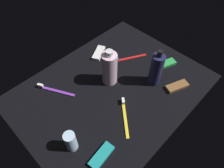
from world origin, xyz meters
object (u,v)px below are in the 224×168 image
object	(u,v)px
toothbrush_purple	(54,90)
snack_bar_teal	(102,156)
lotion_bottle	(156,69)
deodorant_stick	(71,141)
toothbrush_yellow	(125,115)
snack_bar_green	(165,64)
snack_bar_brown	(177,86)
snack_bar_white	(99,53)
toothbrush_red	(128,58)
bodywash_bottle	(110,68)

from	to	relation	value
toothbrush_purple	snack_bar_teal	size ratio (longest dim) A/B	1.59
lotion_bottle	snack_bar_teal	size ratio (longest dim) A/B	1.80
lotion_bottle	deodorant_stick	xyz separation A→B (cm)	(-45.92, 2.02, -3.65)
lotion_bottle	toothbrush_yellow	xyz separation A→B (cm)	(-22.81, -2.87, -7.60)
snack_bar_green	toothbrush_yellow	bearing A→B (deg)	-150.61
snack_bar_brown	snack_bar_teal	bearing A→B (deg)	-160.19
deodorant_stick	snack_bar_green	size ratio (longest dim) A/B	0.88
toothbrush_yellow	snack_bar_white	distance (cm)	38.99
toothbrush_red	deodorant_stick	bearing A→B (deg)	-161.33
deodorant_stick	toothbrush_purple	world-z (taller)	deodorant_stick
toothbrush_yellow	snack_bar_brown	xyz separation A→B (cm)	(27.58, -6.86, 0.14)
toothbrush_yellow	lotion_bottle	bearing A→B (deg)	7.18
toothbrush_purple	snack_bar_teal	xyz separation A→B (cm)	(-5.41, -36.82, 0.14)
deodorant_stick	snack_bar_green	distance (cm)	58.85
snack_bar_teal	snack_bar_white	world-z (taller)	same
lotion_bottle	bodywash_bottle	size ratio (longest dim) A/B	1.03
toothbrush_purple	toothbrush_yellow	xyz separation A→B (cm)	(12.78, -31.42, 0.00)
bodywash_bottle	deodorant_stick	distance (cm)	34.85
bodywash_bottle	snack_bar_brown	xyz separation A→B (cm)	(18.52, -24.62, -7.47)
toothbrush_red	toothbrush_yellow	xyz separation A→B (cm)	(-25.80, -21.42, 0.00)
snack_bar_white	snack_bar_brown	distance (cm)	42.63
toothbrush_red	snack_bar_white	distance (cm)	15.43
snack_bar_green	snack_bar_white	bearing A→B (deg)	142.13
lotion_bottle	snack_bar_green	bearing A→B (deg)	10.32
toothbrush_purple	snack_bar_green	distance (cm)	55.03
bodywash_bottle	lotion_bottle	bearing A→B (deg)	-47.29
toothbrush_purple	toothbrush_red	size ratio (longest dim) A/B	1.01
lotion_bottle	snack_bar_teal	world-z (taller)	lotion_bottle
lotion_bottle	snack_bar_green	distance (cm)	14.99
bodywash_bottle	toothbrush_purple	xyz separation A→B (cm)	(-21.84, 13.66, -7.61)
toothbrush_yellow	snack_bar_teal	xyz separation A→B (cm)	(-18.19, -5.40, 0.14)
toothbrush_red	toothbrush_yellow	world-z (taller)	same
snack_bar_green	snack_bar_teal	distance (cm)	54.82
deodorant_stick	snack_bar_brown	size ratio (longest dim) A/B	0.88
lotion_bottle	toothbrush_yellow	distance (cm)	24.21
snack_bar_teal	toothbrush_yellow	bearing A→B (deg)	9.39
bodywash_bottle	deodorant_stick	bearing A→B (deg)	-158.19
bodywash_bottle	toothbrush_yellow	distance (cm)	21.34
deodorant_stick	snack_bar_brown	distance (cm)	52.18
toothbrush_red	snack_bar_brown	xyz separation A→B (cm)	(1.78, -28.28, 0.14)
bodywash_bottle	snack_bar_white	world-z (taller)	bodywash_bottle
snack_bar_green	deodorant_stick	bearing A→B (deg)	-158.62
snack_bar_white	toothbrush_purple	bearing A→B (deg)	158.16
lotion_bottle	snack_bar_white	size ratio (longest dim) A/B	1.80
bodywash_bottle	toothbrush_red	bearing A→B (deg)	12.32
bodywash_bottle	snack_bar_green	world-z (taller)	bodywash_bottle
snack_bar_white	bodywash_bottle	bearing A→B (deg)	-145.41
toothbrush_red	toothbrush_yellow	bearing A→B (deg)	-140.30
snack_bar_brown	toothbrush_red	bearing A→B (deg)	115.25
toothbrush_purple	toothbrush_yellow	bearing A→B (deg)	-67.88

